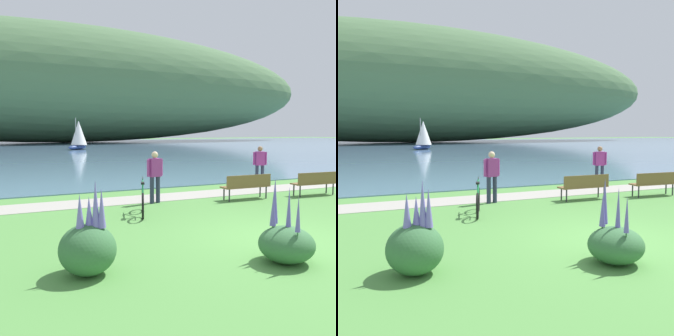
{
  "view_description": "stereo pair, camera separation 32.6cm",
  "coord_description": "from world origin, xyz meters",
  "views": [
    {
      "loc": [
        -5.73,
        -6.52,
        2.4
      ],
      "look_at": [
        0.22,
        6.39,
        1.0
      ],
      "focal_mm": 41.09,
      "sensor_mm": 36.0,
      "label": 1
    },
    {
      "loc": [
        -5.43,
        -6.66,
        2.4
      ],
      "look_at": [
        0.22,
        6.39,
        1.0
      ],
      "focal_mm": 41.09,
      "sensor_mm": 36.0,
      "label": 2
    }
  ],
  "objects": [
    {
      "name": "distant_hillside",
      "position": [
        7.44,
        70.61,
        11.29
      ],
      "size": [
        111.57,
        28.0,
        22.5
      ],
      "primitive_type": "ellipsoid",
      "color": "#4C7047",
      "rests_on": "bay_water"
    },
    {
      "name": "echium_bush_beside_closest",
      "position": [
        -4.34,
        -0.35,
        0.47
      ],
      "size": [
        0.96,
        0.96,
        1.6
      ],
      "color": "#386B3D",
      "rests_on": "ground"
    },
    {
      "name": "shoreline_path",
      "position": [
        0.0,
        5.9,
        0.01
      ],
      "size": [
        60.0,
        1.5,
        0.01
      ],
      "primitive_type": "cube",
      "color": "#A39E93",
      "rests_on": "ground"
    },
    {
      "name": "bay_water",
      "position": [
        0.0,
        47.89,
        0.02
      ],
      "size": [
        180.0,
        80.0,
        0.04
      ],
      "primitive_type": "cube",
      "color": "#5B7F9E",
      "rests_on": "ground"
    },
    {
      "name": "sailboat_nearest_to_shore",
      "position": [
        4.1,
        41.17,
        1.86
      ],
      "size": [
        3.16,
        3.02,
        3.87
      ],
      "color": "navy",
      "rests_on": "bay_water"
    },
    {
      "name": "park_bench_near_camera",
      "position": [
        2.26,
        4.29,
        0.52
      ],
      "size": [
        1.8,
        0.5,
        0.88
      ],
      "color": "brown",
      "rests_on": "ground"
    },
    {
      "name": "park_bench_further_along",
      "position": [
        5.05,
        3.92,
        0.52
      ],
      "size": [
        1.82,
        0.58,
        0.88
      ],
      "color": "brown",
      "rests_on": "ground"
    },
    {
      "name": "person_at_shoreline",
      "position": [
        4.88,
        6.94,
        0.98
      ],
      "size": [
        0.57,
        0.35,
        1.71
      ],
      "color": "#282D47",
      "rests_on": "ground"
    },
    {
      "name": "ground_plane",
      "position": [
        0.0,
        0.0,
        0.0
      ],
      "size": [
        200.0,
        200.0,
        0.0
      ],
      "primitive_type": "plane",
      "color": "#518E42"
    },
    {
      "name": "bicycle_leaning_near_bench",
      "position": [
        -1.89,
        3.53,
        0.4
      ],
      "size": [
        0.69,
        1.68,
        1.01
      ],
      "color": "black",
      "rests_on": "ground"
    },
    {
      "name": "person_on_the_grass",
      "position": [
        -0.88,
        5.04,
        0.98
      ],
      "size": [
        0.6,
        0.29,
        1.71
      ],
      "color": "#282D47",
      "rests_on": "ground"
    },
    {
      "name": "echium_bush_closest_to_camera",
      "position": [
        -0.93,
        -1.23,
        0.37
      ],
      "size": [
        1.01,
        1.01,
        1.52
      ],
      "color": "#386B3D",
      "rests_on": "ground"
    }
  ]
}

